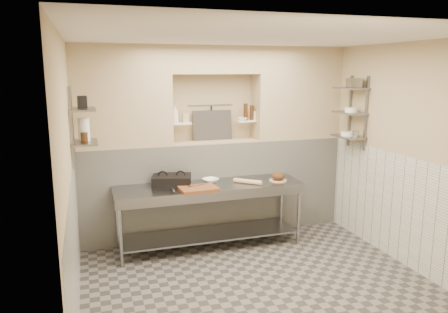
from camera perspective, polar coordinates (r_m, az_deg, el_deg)
name	(u,v)px	position (r m, az deg, el deg)	size (l,w,h in m)	color
floor	(257,286)	(5.40, 4.28, -16.51)	(4.00, 3.90, 0.10)	#655E59
ceiling	(261,32)	(4.79, 4.81, 15.86)	(4.00, 3.90, 0.10)	silver
wall_left	(64,180)	(4.55, -20.17, -2.96)	(0.10, 3.90, 2.80)	tan
wall_right	(410,156)	(5.96, 23.10, 0.09)	(0.10, 3.90, 2.80)	tan
wall_back	(210,140)	(6.75, -1.87, 2.23)	(4.00, 0.10, 2.80)	tan
wall_front	(368,227)	(3.20, 18.26, -8.75)	(4.00, 0.10, 2.80)	tan
backwall_lower	(215,187)	(6.67, -1.24, -4.05)	(4.00, 0.40, 1.40)	silver
alcove_sill	(214,141)	(6.51, -1.27, 1.98)	(1.30, 0.40, 0.02)	tan
backwall_pillar_left	(122,97)	(6.20, -13.24, 7.63)	(1.35, 0.40, 1.40)	tan
backwall_pillar_right	(296,93)	(6.93, 9.38, 8.14)	(1.35, 0.40, 1.40)	tan
backwall_header	(214,60)	(6.43, -1.32, 12.50)	(1.30, 0.40, 0.40)	tan
wainscot_left	(75,247)	(4.76, -18.86, -11.11)	(0.02, 3.90, 1.40)	silver
wainscot_right	(401,209)	(6.09, 22.16, -6.41)	(0.02, 3.90, 1.40)	silver
alcove_shelf_left	(181,123)	(6.35, -5.63, 4.33)	(0.28, 0.16, 0.03)	white
alcove_shelf_right	(246,121)	(6.63, 2.88, 4.67)	(0.28, 0.16, 0.03)	white
utensil_rail	(211,104)	(6.61, -1.71, 6.83)	(0.02, 0.02, 0.70)	gray
hanging_steel	(211,116)	(6.61, -1.65, 5.35)	(0.02, 0.02, 0.30)	black
splash_panel	(212,125)	(6.58, -1.53, 4.09)	(0.60, 0.02, 0.45)	#383330
shelf_rail_left_a	(72,124)	(5.71, -19.22, 3.98)	(0.03, 0.03, 0.95)	slate
shelf_rail_left_b	(71,129)	(5.31, -19.31, 3.47)	(0.03, 0.03, 0.95)	slate
wall_shelf_left_lower	(85,142)	(5.54, -17.74, 1.77)	(0.30, 0.50, 0.03)	slate
wall_shelf_left_upper	(83,109)	(5.49, -17.99, 5.89)	(0.30, 0.50, 0.03)	slate
shelf_rail_right_a	(350,111)	(6.84, 16.11, 5.71)	(0.03, 0.03, 1.05)	slate
shelf_rail_right_b	(366,114)	(6.52, 18.05, 5.33)	(0.03, 0.03, 1.05)	slate
wall_shelf_right_lower	(348,137)	(6.65, 15.92, 2.52)	(0.30, 0.50, 0.03)	slate
wall_shelf_right_mid	(350,113)	(6.60, 16.09, 5.52)	(0.30, 0.50, 0.03)	slate
wall_shelf_right_upper	(351,88)	(6.58, 16.25, 8.55)	(0.30, 0.50, 0.03)	slate
prep_table	(210,203)	(6.10, -1.88, -6.10)	(2.60, 0.70, 0.90)	gray
panini_press	(172,180)	(6.04, -6.83, -3.11)	(0.60, 0.50, 0.14)	black
cutting_board	(198,189)	(5.77, -3.37, -4.24)	(0.49, 0.34, 0.04)	brown
knife_blade	(197,185)	(5.84, -3.60, -3.79)	(0.26, 0.03, 0.01)	gray
tongs	(172,188)	(5.69, -6.79, -4.17)	(0.02, 0.02, 0.25)	gray
mixing_bowl	(210,180)	(6.18, -1.78, -3.12)	(0.22, 0.22, 0.05)	white
rolling_pin	(248,182)	(6.10, 3.11, -3.28)	(0.06, 0.06, 0.41)	tan
bread_board	(278,180)	(6.30, 7.06, -3.11)	(0.25, 0.25, 0.01)	tan
bread_loaf	(278,176)	(6.28, 7.08, -2.54)	(0.19, 0.19, 0.11)	#4C2D19
bottle_soap	(175,114)	(6.31, -6.41, 5.55)	(0.10, 0.10, 0.25)	white
jar_alcove	(185,118)	(6.37, -5.06, 5.08)	(0.09, 0.09, 0.13)	tan
bowl_alcove	(242,119)	(6.59, 2.40, 4.95)	(0.15, 0.15, 0.05)	white
condiment_a	(252,113)	(6.64, 3.66, 5.74)	(0.06, 0.06, 0.22)	#351D0D
condiment_b	(246,112)	(6.59, 2.83, 5.84)	(0.06, 0.06, 0.25)	#351D0D
condiment_c	(254,116)	(6.68, 3.88, 5.36)	(0.07, 0.07, 0.13)	white
jug_left	(84,129)	(5.58, -17.83, 3.39)	(0.14, 0.14, 0.27)	white
jar_left	(84,137)	(5.45, -17.78, 2.40)	(0.08, 0.08, 0.12)	#351D0D
box_left_upper	(82,102)	(5.52, -18.04, 6.80)	(0.10, 0.10, 0.15)	black
bowl_right	(348,134)	(6.65, 15.85, 2.90)	(0.20, 0.20, 0.06)	white
canister_right	(356,134)	(6.49, 16.81, 2.80)	(0.09, 0.09, 0.09)	gray
bowl_right_mid	(351,110)	(6.57, 16.28, 5.88)	(0.18, 0.18, 0.07)	white
basket_right	(354,83)	(6.52, 16.62, 9.20)	(0.17, 0.21, 0.13)	gray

